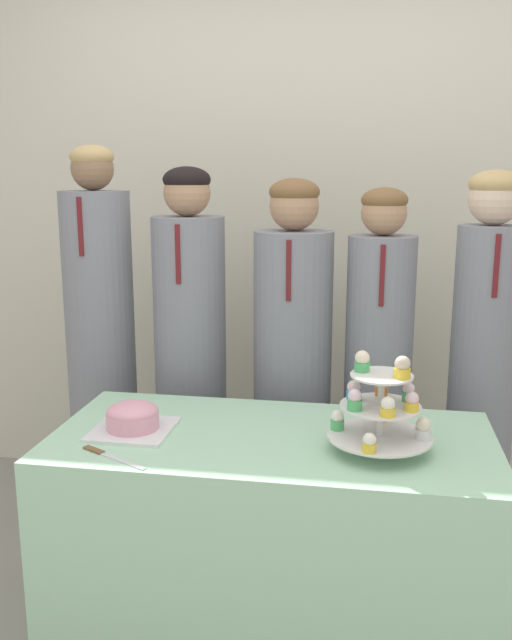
{
  "coord_description": "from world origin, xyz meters",
  "views": [
    {
      "loc": [
        0.28,
        -1.62,
        1.53
      ],
      "look_at": [
        -0.06,
        0.36,
        1.1
      ],
      "focal_mm": 38.0,
      "sensor_mm": 36.0,
      "label": 1
    }
  ],
  "objects": [
    {
      "name": "wall_back",
      "position": [
        0.0,
        1.62,
        1.35
      ],
      "size": [
        9.0,
        0.06,
        2.7
      ],
      "color": "beige",
      "rests_on": "ground_plane"
    },
    {
      "name": "table",
      "position": [
        0.0,
        0.33,
        0.37
      ],
      "size": [
        1.36,
        0.65,
        0.74
      ],
      "color": "#A8DBB2",
      "rests_on": "ground_plane"
    },
    {
      "name": "round_cake",
      "position": [
        -0.44,
        0.29,
        0.79
      ],
      "size": [
        0.24,
        0.24,
        0.09
      ],
      "color": "white",
      "rests_on": "table"
    },
    {
      "name": "cake_knife",
      "position": [
        -0.46,
        0.1,
        0.74
      ],
      "size": [
        0.23,
        0.13,
        0.01
      ],
      "rotation": [
        0.0,
        0.0,
        -0.49
      ],
      "color": "silver",
      "rests_on": "table"
    },
    {
      "name": "cupcake_stand",
      "position": [
        0.33,
        0.26,
        0.88
      ],
      "size": [
        0.3,
        0.3,
        0.3
      ],
      "color": "silver",
      "rests_on": "table"
    },
    {
      "name": "student_0",
      "position": [
        -0.8,
        0.92,
        0.79
      ],
      "size": [
        0.28,
        0.28,
        1.64
      ],
      "color": "gray",
      "rests_on": "ground_plane"
    },
    {
      "name": "student_1",
      "position": [
        -0.42,
        0.92,
        0.75
      ],
      "size": [
        0.29,
        0.29,
        1.56
      ],
      "color": "gray",
      "rests_on": "ground_plane"
    },
    {
      "name": "student_2",
      "position": [
        -0.01,
        0.92,
        0.72
      ],
      "size": [
        0.3,
        0.31,
        1.52
      ],
      "color": "gray",
      "rests_on": "ground_plane"
    },
    {
      "name": "student_3",
      "position": [
        0.32,
        0.92,
        0.72
      ],
      "size": [
        0.26,
        0.26,
        1.49
      ],
      "color": "gray",
      "rests_on": "ground_plane"
    },
    {
      "name": "student_4",
      "position": [
        0.71,
        0.92,
        0.76
      ],
      "size": [
        0.24,
        0.25,
        1.55
      ],
      "color": "gray",
      "rests_on": "ground_plane"
    }
  ]
}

